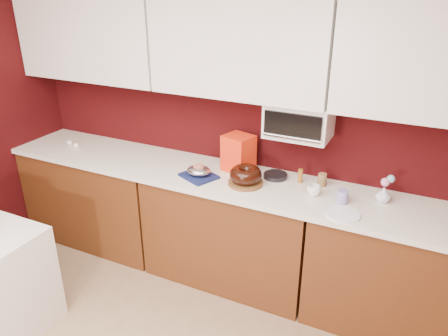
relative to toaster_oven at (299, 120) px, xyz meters
name	(u,v)px	position (x,y,z in m)	size (l,w,h in m)	color
wall_back	(248,122)	(-0.45, 0.15, -0.12)	(4.00, 0.02, 2.50)	#350708
base_cabinet_left	(100,197)	(-1.78, -0.17, -0.95)	(1.31, 0.58, 0.86)	#542A10
base_cabinet_center	(231,231)	(-0.45, -0.17, -0.95)	(1.31, 0.58, 0.86)	#542A10
base_cabinet_right	(408,277)	(0.88, -0.17, -0.95)	(1.31, 0.58, 0.86)	#542A10
countertop	(231,180)	(-0.45, -0.17, -0.49)	(4.00, 0.62, 0.04)	silver
upper_cabinet_left	(92,36)	(-1.78, -0.02, 0.48)	(1.31, 0.33, 0.70)	white
upper_cabinet_center	(241,47)	(-0.45, -0.02, 0.48)	(1.31, 0.33, 0.70)	white
toaster_oven	(299,120)	(0.00, 0.00, 0.00)	(0.45, 0.30, 0.25)	white
toaster_oven_door	(292,126)	(0.00, -0.16, 0.00)	(0.40, 0.02, 0.18)	black
toaster_oven_handle	(291,137)	(0.00, -0.18, -0.07)	(0.02, 0.02, 0.42)	silver
cake_base	(245,183)	(-0.31, -0.22, -0.46)	(0.26, 0.26, 0.02)	brown
bundt_cake	(246,174)	(-0.31, -0.22, -0.39)	(0.24, 0.24, 0.10)	black
navy_towel	(199,176)	(-0.68, -0.26, -0.47)	(0.25, 0.21, 0.02)	#131C4A
foil_ham_nest	(199,171)	(-0.68, -0.26, -0.42)	(0.18, 0.16, 0.07)	silver
roasted_ham	(199,168)	(-0.68, -0.26, -0.40)	(0.09, 0.07, 0.06)	#AF6150
pandoro_box	(238,153)	(-0.46, -0.01, -0.33)	(0.21, 0.19, 0.29)	red
dark_pan	(275,176)	(-0.15, -0.01, -0.46)	(0.18, 0.18, 0.03)	black
coffee_mug	(314,189)	(0.19, -0.17, -0.43)	(0.08, 0.08, 0.09)	white
blue_jar	(342,197)	(0.39, -0.20, -0.43)	(0.08, 0.08, 0.09)	#201B95
flower_vase	(383,194)	(0.63, -0.06, -0.41)	(0.08, 0.08, 0.12)	silver
flower_pink	(385,182)	(0.63, -0.06, -0.33)	(0.06, 0.06, 0.06)	pink
flower_blue	(391,179)	(0.66, -0.04, -0.30)	(0.05, 0.05, 0.05)	#7DB0C9
china_plate	(343,214)	(0.43, -0.36, -0.47)	(0.22, 0.22, 0.01)	white
amber_bottle	(300,176)	(0.04, -0.01, -0.42)	(0.04, 0.04, 0.11)	#8F581A
paper_cup	(322,180)	(0.20, 0.00, -0.43)	(0.06, 0.06, 0.09)	olive
egg_left	(70,143)	(-2.06, -0.17, -0.45)	(0.06, 0.05, 0.05)	silver
egg_right	(76,145)	(-1.96, -0.19, -0.45)	(0.05, 0.04, 0.04)	white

